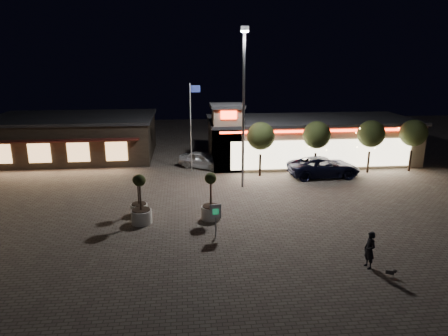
{
  "coord_description": "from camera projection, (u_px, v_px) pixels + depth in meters",
  "views": [
    {
      "loc": [
        -2.68,
        -22.54,
        10.19
      ],
      "look_at": [
        0.28,
        6.0,
        2.18
      ],
      "focal_mm": 32.0,
      "sensor_mm": 36.0,
      "label": 1
    }
  ],
  "objects": [
    {
      "name": "pedestrian",
      "position": [
        370.0,
        250.0,
        19.76
      ],
      "size": [
        0.57,
        0.76,
        1.91
      ],
      "primitive_type": "imported",
      "rotation": [
        0.0,
        0.0,
        -1.4
      ],
      "color": "black",
      "rests_on": "ground"
    },
    {
      "name": "planter_mid",
      "position": [
        141.0,
        208.0,
        25.1
      ],
      "size": [
        1.31,
        1.31,
        3.22
      ],
      "color": "silver",
      "rests_on": "ground"
    },
    {
      "name": "planter_right",
      "position": [
        211.0,
        205.0,
        25.8
      ],
      "size": [
        1.27,
        1.27,
        3.13
      ],
      "color": "silver",
      "rests_on": "ground"
    },
    {
      "name": "floodlight_pole",
      "position": [
        244.0,
        100.0,
        30.58
      ],
      "size": [
        0.6,
        0.4,
        12.38
      ],
      "color": "gray",
      "rests_on": "ground"
    },
    {
      "name": "string_tree_d",
      "position": [
        413.0,
        133.0,
        35.97
      ],
      "size": [
        2.42,
        2.42,
        4.79
      ],
      "color": "#332319",
      "rests_on": "ground"
    },
    {
      "name": "dog",
      "position": [
        392.0,
        272.0,
        19.11
      ],
      "size": [
        0.5,
        0.31,
        0.27
      ],
      "color": "#59514C",
      "rests_on": "ground"
    },
    {
      "name": "white_sedan",
      "position": [
        203.0,
        160.0,
        37.71
      ],
      "size": [
        4.92,
        4.12,
        1.59
      ],
      "primitive_type": "imported",
      "rotation": [
        0.0,
        0.0,
        0.99
      ],
      "color": "silver",
      "rests_on": "ground"
    },
    {
      "name": "pickup_truck",
      "position": [
        324.0,
        167.0,
        35.05
      ],
      "size": [
        6.37,
        3.11,
        1.74
      ],
      "primitive_type": "imported",
      "rotation": [
        0.0,
        0.0,
        1.61
      ],
      "color": "black",
      "rests_on": "ground"
    },
    {
      "name": "ground",
      "position": [
        230.0,
        228.0,
        24.6
      ],
      "size": [
        90.0,
        90.0,
        0.0
      ],
      "primitive_type": "plane",
      "color": "#6C6357",
      "rests_on": "ground"
    },
    {
      "name": "valet_sign",
      "position": [
        216.0,
        214.0,
        23.09
      ],
      "size": [
        0.66,
        0.14,
        2.0
      ],
      "color": "gray",
      "rests_on": "ground"
    },
    {
      "name": "restaurant_building",
      "position": [
        75.0,
        136.0,
        41.77
      ],
      "size": [
        16.4,
        11.0,
        4.3
      ],
      "color": "#382D23",
      "rests_on": "ground"
    },
    {
      "name": "string_tree_a",
      "position": [
        261.0,
        136.0,
        34.58
      ],
      "size": [
        2.42,
        2.42,
        4.79
      ],
      "color": "#332319",
      "rests_on": "ground"
    },
    {
      "name": "string_tree_c",
      "position": [
        371.0,
        134.0,
        35.57
      ],
      "size": [
        2.42,
        2.42,
        4.79
      ],
      "color": "#332319",
      "rests_on": "ground"
    },
    {
      "name": "retail_building",
      "position": [
        305.0,
        139.0,
        40.1
      ],
      "size": [
        20.4,
        8.4,
        6.1
      ],
      "color": "gray",
      "rests_on": "ground"
    },
    {
      "name": "string_tree_b",
      "position": [
        317.0,
        135.0,
        35.08
      ],
      "size": [
        2.42,
        2.42,
        4.79
      ],
      "color": "#332319",
      "rests_on": "ground"
    },
    {
      "name": "planter_left",
      "position": [
        139.0,
        203.0,
        26.48
      ],
      "size": [
        1.12,
        1.12,
        2.76
      ],
      "color": "silver",
      "rests_on": "ground"
    },
    {
      "name": "flagpole",
      "position": [
        192.0,
        120.0,
        35.59
      ],
      "size": [
        0.95,
        0.1,
        8.0
      ],
      "color": "white",
      "rests_on": "ground"
    }
  ]
}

